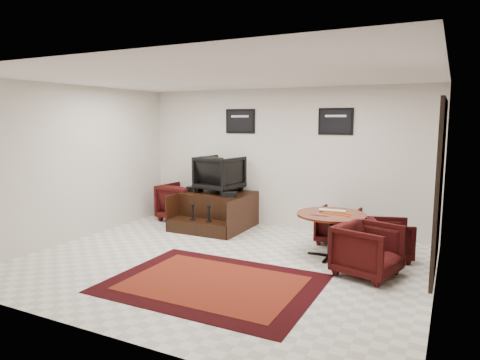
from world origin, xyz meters
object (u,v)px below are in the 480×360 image
(table_chair_back, at_px, (338,224))
(table_chair_corner, at_px, (368,248))
(armchair_side, at_px, (183,200))
(table_chair_window, at_px, (389,237))
(shine_podium, at_px, (217,211))
(shine_chair, at_px, (220,172))
(meeting_table, at_px, (331,219))

(table_chair_back, height_order, table_chair_corner, table_chair_corner)
(armchair_side, height_order, table_chair_window, armchair_side)
(table_chair_back, distance_m, table_chair_window, 1.04)
(shine_podium, xyz_separation_m, table_chair_window, (3.44, -0.55, 0.02))
(shine_chair, height_order, table_chair_window, shine_chair)
(shine_chair, height_order, meeting_table, shine_chair)
(table_chair_window, bearing_deg, shine_podium, 63.86)
(table_chair_back, xyz_separation_m, table_chair_corner, (0.76, -1.40, 0.05))
(shine_chair, bearing_deg, table_chair_corner, 162.50)
(meeting_table, bearing_deg, armchair_side, 163.20)
(armchair_side, bearing_deg, table_chair_window, 176.18)
(meeting_table, height_order, table_chair_window, meeting_table)
(shine_podium, bearing_deg, armchair_side, 168.70)
(meeting_table, distance_m, table_chair_window, 0.95)
(meeting_table, bearing_deg, shine_chair, 158.44)
(shine_podium, relative_size, armchair_side, 1.60)
(armchair_side, bearing_deg, shine_chair, -177.25)
(shine_chair, bearing_deg, armchair_side, 5.68)
(table_chair_back, bearing_deg, shine_chair, -3.59)
(shine_podium, bearing_deg, table_chair_back, -1.44)
(meeting_table, height_order, table_chair_back, meeting_table)
(shine_chair, bearing_deg, table_chair_window, 177.30)
(meeting_table, bearing_deg, table_chair_window, 21.60)
(meeting_table, xyz_separation_m, table_chair_back, (-0.08, 0.82, -0.27))
(meeting_table, relative_size, table_chair_corner, 1.34)
(shine_podium, distance_m, table_chair_corner, 3.59)
(armchair_side, distance_m, table_chair_back, 3.50)
(shine_podium, bearing_deg, meeting_table, -18.78)
(table_chair_corner, bearing_deg, shine_podium, 81.14)
(meeting_table, bearing_deg, table_chair_back, 95.35)
(table_chair_corner, bearing_deg, table_chair_window, 5.05)
(shine_podium, xyz_separation_m, armchair_side, (-0.97, 0.19, 0.12))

